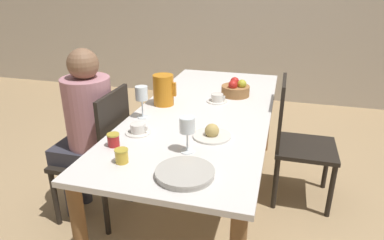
# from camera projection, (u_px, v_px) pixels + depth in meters

# --- Properties ---
(ground_plane) EXTENTS (20.00, 20.00, 0.00)m
(ground_plane) POSITION_uv_depth(u_px,v_px,m) (203.00, 201.00, 2.57)
(ground_plane) COLOR tan
(dining_table) EXTENTS (0.87, 2.05, 0.73)m
(dining_table) POSITION_uv_depth(u_px,v_px,m) (204.00, 122.00, 2.32)
(dining_table) COLOR silver
(dining_table) RESTS_ON ground_plane
(chair_person_side) EXTENTS (0.42, 0.42, 0.91)m
(chair_person_side) POSITION_uv_depth(u_px,v_px,m) (100.00, 153.00, 2.25)
(chair_person_side) COLOR black
(chair_person_side) RESTS_ON ground_plane
(chair_opposite) EXTENTS (0.42, 0.42, 0.91)m
(chair_opposite) POSITION_uv_depth(u_px,v_px,m) (296.00, 139.00, 2.45)
(chair_opposite) COLOR black
(chair_opposite) RESTS_ON ground_plane
(person_seated) EXTENTS (0.39, 0.41, 1.17)m
(person_seated) POSITION_uv_depth(u_px,v_px,m) (86.00, 122.00, 2.20)
(person_seated) COLOR #33333D
(person_seated) RESTS_ON ground_plane
(red_pitcher) EXTENTS (0.17, 0.14, 0.21)m
(red_pitcher) POSITION_uv_depth(u_px,v_px,m) (163.00, 90.00, 2.35)
(red_pitcher) COLOR orange
(red_pitcher) RESTS_ON dining_table
(wine_glass_water) EXTENTS (0.08, 0.08, 0.20)m
(wine_glass_water) POSITION_uv_depth(u_px,v_px,m) (142.00, 95.00, 2.11)
(wine_glass_water) COLOR white
(wine_glass_water) RESTS_ON dining_table
(wine_glass_juice) EXTENTS (0.08, 0.08, 0.19)m
(wine_glass_juice) POSITION_uv_depth(u_px,v_px,m) (187.00, 127.00, 1.69)
(wine_glass_juice) COLOR white
(wine_glass_juice) RESTS_ON dining_table
(teacup_near_person) EXTENTS (0.15, 0.15, 0.06)m
(teacup_near_person) POSITION_uv_depth(u_px,v_px,m) (138.00, 129.00, 1.94)
(teacup_near_person) COLOR silver
(teacup_near_person) RESTS_ON dining_table
(teacup_across) EXTENTS (0.15, 0.15, 0.06)m
(teacup_across) POSITION_uv_depth(u_px,v_px,m) (217.00, 98.00, 2.43)
(teacup_across) COLOR silver
(teacup_across) RESTS_ON dining_table
(serving_tray) EXTENTS (0.27, 0.27, 0.03)m
(serving_tray) POSITION_uv_depth(u_px,v_px,m) (185.00, 173.00, 1.52)
(serving_tray) COLOR #B7B2A8
(serving_tray) RESTS_ON dining_table
(bread_plate) EXTENTS (0.21, 0.21, 0.08)m
(bread_plate) POSITION_uv_depth(u_px,v_px,m) (212.00, 133.00, 1.89)
(bread_plate) COLOR silver
(bread_plate) RESTS_ON dining_table
(jam_jar_amber) EXTENTS (0.07, 0.07, 0.07)m
(jam_jar_amber) POSITION_uv_depth(u_px,v_px,m) (122.00, 155.00, 1.62)
(jam_jar_amber) COLOR gold
(jam_jar_amber) RESTS_ON dining_table
(jam_jar_red) EXTENTS (0.07, 0.07, 0.07)m
(jam_jar_red) POSITION_uv_depth(u_px,v_px,m) (113.00, 139.00, 1.78)
(jam_jar_red) COLOR #A81E1E
(jam_jar_red) RESTS_ON dining_table
(fruit_bowl) EXTENTS (0.21, 0.21, 0.13)m
(fruit_bowl) POSITION_uv_depth(u_px,v_px,m) (236.00, 89.00, 2.55)
(fruit_bowl) COLOR #9E6B3D
(fruit_bowl) RESTS_ON dining_table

